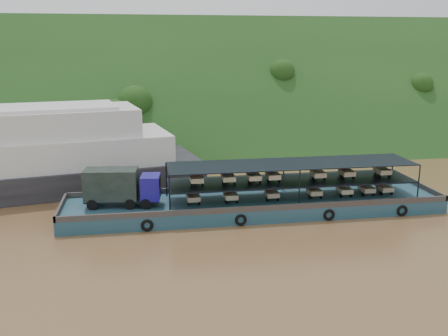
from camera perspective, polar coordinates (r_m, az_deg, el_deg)
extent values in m
plane|color=brown|center=(48.51, 2.93, -4.42)|extent=(160.00, 160.00, 0.00)
cube|color=#173814|center=(82.98, -2.42, 3.31)|extent=(140.00, 39.60, 39.60)
cube|color=#16414D|center=(46.88, 3.48, -4.31)|extent=(35.00, 7.00, 1.20)
cube|color=#592D19|center=(49.80, 2.62, -2.18)|extent=(35.00, 0.20, 0.50)
cube|color=#592D19|center=(43.48, 4.50, -4.62)|extent=(35.00, 0.20, 0.50)
cube|color=#592D19|center=(53.20, 22.10, -2.16)|extent=(0.20, 7.00, 0.50)
cube|color=#592D19|center=(46.07, -18.16, -4.22)|extent=(0.20, 7.00, 0.50)
torus|color=black|center=(42.44, -8.78, -6.51)|extent=(1.06, 0.26, 1.06)
torus|color=black|center=(43.21, 1.94, -5.97)|extent=(1.06, 0.26, 1.06)
torus|color=black|center=(45.41, 11.92, -5.27)|extent=(1.06, 0.26, 1.06)
torus|color=black|center=(48.34, 19.70, -4.62)|extent=(1.06, 0.26, 1.06)
cylinder|color=black|center=(45.11, -14.81, -4.06)|extent=(1.00, 0.45, 0.97)
cylinder|color=black|center=(47.00, -14.30, -3.30)|extent=(1.00, 0.45, 0.97)
cylinder|color=black|center=(44.52, -10.67, -4.07)|extent=(1.00, 0.45, 0.97)
cylinder|color=black|center=(46.43, -10.33, -3.30)|extent=(1.00, 0.45, 0.97)
cylinder|color=black|center=(44.34, -8.94, -4.06)|extent=(1.00, 0.45, 0.97)
cylinder|color=black|center=(46.26, -8.66, -3.29)|extent=(1.00, 0.45, 0.97)
cube|color=black|center=(45.55, -11.47, -3.50)|extent=(6.78, 2.92, 0.19)
cube|color=navy|center=(44.90, -8.37, -2.14)|extent=(1.92, 2.50, 2.12)
cube|color=black|center=(44.72, -7.34, -1.66)|extent=(0.30, 1.92, 0.87)
cube|color=black|center=(45.32, -12.76, -1.81)|extent=(4.89, 2.87, 2.70)
cube|color=black|center=(47.12, 7.67, -1.45)|extent=(23.00, 5.00, 0.12)
cube|color=black|center=(46.72, 7.74, 0.49)|extent=(23.00, 5.00, 0.08)
cylinder|color=black|center=(42.75, -6.24, -3.02)|extent=(0.12, 0.12, 3.30)
cylinder|color=black|center=(47.56, -6.60, -1.28)|extent=(0.12, 0.12, 3.30)
cylinder|color=black|center=(44.83, 8.61, -2.29)|extent=(0.12, 0.12, 3.30)
cylinder|color=black|center=(49.43, 6.83, -0.71)|extent=(0.12, 0.12, 3.30)
cylinder|color=black|center=(49.56, 21.36, -1.54)|extent=(0.12, 0.12, 3.30)
cylinder|color=black|center=(53.76, 18.68, -0.16)|extent=(0.12, 0.12, 3.30)
cylinder|color=black|center=(46.71, -3.71, -3.28)|extent=(0.12, 0.52, 0.52)
cylinder|color=black|center=(44.95, -4.11, -3.97)|extent=(0.14, 0.52, 0.52)
cylinder|color=black|center=(45.05, -2.84, -3.91)|extent=(0.14, 0.52, 0.52)
cube|color=tan|center=(45.23, -3.53, -3.40)|extent=(1.15, 1.50, 0.44)
cube|color=red|center=(46.27, -3.68, -2.77)|extent=(0.55, 0.80, 0.80)
cube|color=red|center=(45.94, -3.67, -2.24)|extent=(0.50, 0.10, 0.10)
cylinder|color=black|center=(47.16, 0.46, -3.08)|extent=(0.12, 0.52, 0.52)
cylinder|color=black|center=(45.38, 0.23, -3.76)|extent=(0.14, 0.52, 0.52)
cylinder|color=black|center=(45.56, 1.47, -3.70)|extent=(0.14, 0.52, 0.52)
cube|color=beige|center=(45.69, 0.77, -3.19)|extent=(1.15, 1.50, 0.44)
cube|color=#B10B0E|center=(46.73, 0.52, -2.57)|extent=(0.55, 0.80, 0.80)
cube|color=#B10B0E|center=(46.40, 0.57, -2.05)|extent=(0.50, 0.10, 0.10)
cylinder|color=black|center=(47.95, 5.02, -2.84)|extent=(0.12, 0.52, 0.52)
cylinder|color=black|center=(46.17, 4.97, -3.51)|extent=(0.14, 0.52, 0.52)
cylinder|color=black|center=(46.42, 6.17, -3.44)|extent=(0.14, 0.52, 0.52)
cube|color=tan|center=(46.51, 5.47, -2.95)|extent=(1.15, 1.50, 0.44)
cube|color=#B8200C|center=(47.53, 5.12, -2.35)|extent=(0.55, 0.80, 0.80)
cube|color=#B8200C|center=(47.20, 5.19, -1.83)|extent=(0.50, 0.10, 0.10)
cylinder|color=black|center=(49.13, 9.71, -2.58)|extent=(0.12, 0.52, 0.52)
cylinder|color=black|center=(47.34, 9.85, -3.22)|extent=(0.14, 0.52, 0.52)
cylinder|color=black|center=(47.68, 10.99, -3.15)|extent=(0.14, 0.52, 0.52)
cube|color=beige|center=(47.73, 10.30, -2.67)|extent=(1.15, 1.50, 0.44)
cube|color=red|center=(48.72, 9.85, -2.09)|extent=(0.55, 0.80, 0.80)
cube|color=red|center=(48.40, 9.95, -1.59)|extent=(0.50, 0.10, 0.10)
cylinder|color=black|center=(50.18, 12.97, -2.39)|extent=(0.12, 0.52, 0.52)
cylinder|color=black|center=(48.40, 13.22, -3.01)|extent=(0.14, 0.52, 0.52)
cylinder|color=black|center=(48.79, 14.31, -2.94)|extent=(0.14, 0.52, 0.52)
cube|color=beige|center=(48.81, 13.63, -2.47)|extent=(1.15, 1.50, 0.44)
cube|color=red|center=(49.78, 13.13, -1.91)|extent=(0.55, 0.80, 0.80)
cube|color=red|center=(49.47, 13.25, -1.42)|extent=(0.50, 0.10, 0.10)
cylinder|color=black|center=(51.87, 17.17, -2.13)|extent=(0.12, 0.52, 0.52)
cylinder|color=black|center=(50.11, 17.56, -2.72)|extent=(0.14, 0.52, 0.52)
cylinder|color=black|center=(50.56, 18.57, -2.65)|extent=(0.14, 0.52, 0.52)
cube|color=tan|center=(50.54, 17.92, -2.20)|extent=(1.15, 1.50, 0.44)
cube|color=#B40C0C|center=(51.47, 17.35, -1.67)|extent=(0.55, 0.80, 0.80)
cube|color=#B40C0C|center=(51.17, 17.49, -1.19)|extent=(0.50, 0.10, 0.10)
cylinder|color=black|center=(51.07, 15.31, -2.25)|extent=(0.12, 0.52, 0.52)
cylinder|color=black|center=(49.30, 15.64, -2.85)|extent=(0.14, 0.52, 0.52)
cylinder|color=black|center=(49.73, 16.69, -2.78)|extent=(0.14, 0.52, 0.52)
cube|color=tan|center=(49.72, 16.02, -2.33)|extent=(1.15, 1.50, 0.44)
cube|color=#B40C0C|center=(50.67, 15.48, -1.78)|extent=(0.55, 0.80, 0.80)
cube|color=#B40C0C|center=(50.37, 15.61, -1.29)|extent=(0.50, 0.10, 0.10)
cylinder|color=black|center=(46.26, -3.35, -1.22)|extent=(0.12, 0.52, 0.52)
cylinder|color=black|center=(44.49, -3.73, -1.85)|extent=(0.14, 0.52, 0.52)
cylinder|color=black|center=(44.59, -2.45, -1.79)|extent=(0.14, 0.52, 0.52)
cube|color=beige|center=(44.78, -3.15, -1.28)|extent=(1.15, 1.50, 0.44)
cube|color=red|center=(45.84, -3.31, -0.69)|extent=(0.55, 0.80, 0.80)
cube|color=red|center=(45.53, -3.29, -0.14)|extent=(0.50, 0.10, 0.10)
cylinder|color=black|center=(46.65, 0.19, -1.07)|extent=(0.12, 0.52, 0.52)
cylinder|color=black|center=(44.86, -0.05, -1.68)|extent=(0.14, 0.52, 0.52)
cylinder|color=black|center=(45.02, 1.21, -1.63)|extent=(0.14, 0.52, 0.52)
cube|color=beige|center=(45.18, 0.50, -1.12)|extent=(1.15, 1.50, 0.44)
cube|color=navy|center=(46.23, 0.26, -0.54)|extent=(0.55, 0.80, 0.80)
cube|color=navy|center=(45.92, 0.30, 0.00)|extent=(0.50, 0.10, 0.10)
cylinder|color=black|center=(47.51, 5.16, -0.85)|extent=(0.12, 0.52, 0.52)
cylinder|color=black|center=(45.70, 5.12, -1.44)|extent=(0.14, 0.52, 0.52)
cylinder|color=black|center=(45.96, 6.33, -1.39)|extent=(0.14, 0.52, 0.52)
cube|color=beige|center=(46.07, 5.62, -0.89)|extent=(1.15, 1.50, 0.44)
cube|color=#194197|center=(47.10, 5.27, -0.33)|extent=(0.55, 0.80, 0.80)
cube|color=#194197|center=(46.79, 5.34, 0.20)|extent=(0.50, 0.10, 0.10)
cylinder|color=black|center=(48.77, 10.10, -0.63)|extent=(0.12, 0.52, 0.52)
cylinder|color=black|center=(46.96, 10.25, -1.19)|extent=(0.14, 0.52, 0.52)
cylinder|color=black|center=(47.31, 11.39, -1.14)|extent=(0.14, 0.52, 0.52)
cube|color=#C6B48C|center=(47.37, 10.70, -0.66)|extent=(1.15, 1.50, 0.44)
cube|color=#C6BA8C|center=(48.37, 10.24, -0.12)|extent=(0.55, 0.80, 0.80)
cube|color=#C6BA8C|center=(48.07, 10.35, 0.40)|extent=(0.50, 0.10, 0.10)
cylinder|color=black|center=(49.79, 13.21, -0.48)|extent=(0.12, 0.52, 0.52)
cylinder|color=black|center=(47.99, 13.47, -1.03)|extent=(0.14, 0.52, 0.52)
cylinder|color=black|center=(48.39, 14.56, -0.98)|extent=(0.14, 0.52, 0.52)
cube|color=tan|center=(48.41, 13.88, -0.51)|extent=(1.15, 1.50, 0.44)
cube|color=#B70F0C|center=(49.40, 13.37, 0.02)|extent=(0.55, 0.80, 0.80)
cube|color=#B70F0C|center=(49.10, 13.49, 0.53)|extent=(0.50, 0.10, 0.10)
cylinder|color=black|center=(51.28, 16.95, -0.31)|extent=(0.12, 0.52, 0.52)
cylinder|color=black|center=(49.50, 17.34, -0.83)|extent=(0.14, 0.52, 0.52)
cylinder|color=black|center=(49.96, 18.37, -0.78)|extent=(0.14, 0.52, 0.52)
cube|color=tan|center=(49.95, 17.70, -0.33)|extent=(1.15, 1.50, 0.44)
cube|color=tan|center=(50.90, 17.14, 0.18)|extent=(0.55, 0.80, 0.80)
cube|color=tan|center=(50.62, 17.28, 0.68)|extent=(0.50, 0.10, 0.10)
cylinder|color=black|center=(47.09, 3.04, -0.95)|extent=(0.12, 0.52, 0.52)
cylinder|color=black|center=(45.29, 2.91, -1.55)|extent=(0.14, 0.52, 0.52)
cylinder|color=black|center=(45.51, 4.14, -1.49)|extent=(0.14, 0.52, 0.52)
cube|color=beige|center=(45.64, 3.44, -0.99)|extent=(1.15, 1.50, 0.44)
cube|color=#194197|center=(46.68, 3.13, -0.42)|extent=(0.55, 0.80, 0.80)
cube|color=#194197|center=(46.37, 3.19, 0.12)|extent=(0.50, 0.10, 0.10)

